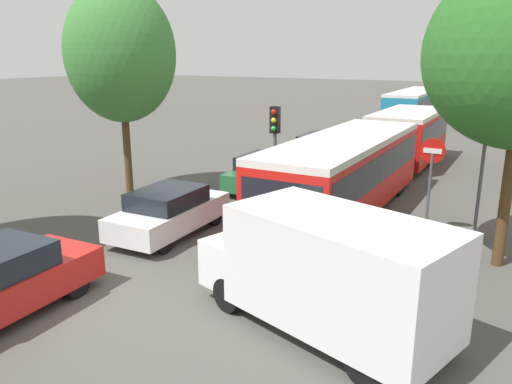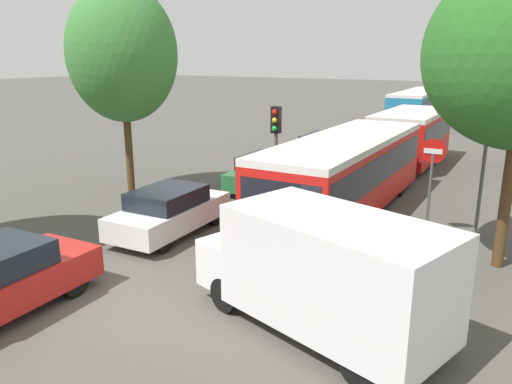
{
  "view_description": "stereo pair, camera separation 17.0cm",
  "coord_description": "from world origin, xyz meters",
  "px_view_note": "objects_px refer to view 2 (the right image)",
  "views": [
    {
      "loc": [
        7.27,
        -6.84,
        5.05
      ],
      "look_at": [
        0.2,
        5.29,
        1.2
      ],
      "focal_mm": 35.0,
      "sensor_mm": 36.0,
      "label": 1
    },
    {
      "loc": [
        7.42,
        -6.76,
        5.05
      ],
      "look_at": [
        0.2,
        5.29,
        1.2
      ],
      "focal_mm": 35.0,
      "sensor_mm": 36.0,
      "label": 2
    }
  ],
  "objects_px": {
    "queued_car_tan": "(325,150)",
    "traffic_light": "(276,133)",
    "articulated_bus": "(378,152)",
    "queued_car_white": "(170,211)",
    "white_van": "(325,270)",
    "no_entry_sign": "(431,172)",
    "queued_car_blue": "(361,137)",
    "queued_car_green": "(266,172)",
    "tree_left_mid": "(122,54)",
    "direction_sign_post": "(486,149)",
    "city_bus_rear": "(419,104)"
  },
  "relations": [
    {
      "from": "queued_car_tan",
      "to": "traffic_light",
      "type": "relative_size",
      "value": 1.31
    },
    {
      "from": "articulated_bus",
      "to": "queued_car_white",
      "type": "relative_size",
      "value": 4.18
    },
    {
      "from": "white_van",
      "to": "no_entry_sign",
      "type": "bearing_deg",
      "value": -78.02
    },
    {
      "from": "queued_car_white",
      "to": "queued_car_blue",
      "type": "distance_m",
      "value": 16.07
    },
    {
      "from": "articulated_bus",
      "to": "no_entry_sign",
      "type": "xyz_separation_m",
      "value": [
        2.93,
        -4.48,
        0.43
      ]
    },
    {
      "from": "queued_car_green",
      "to": "tree_left_mid",
      "type": "bearing_deg",
      "value": 126.12
    },
    {
      "from": "no_entry_sign",
      "to": "tree_left_mid",
      "type": "relative_size",
      "value": 0.38
    },
    {
      "from": "queued_car_blue",
      "to": "white_van",
      "type": "bearing_deg",
      "value": -165.81
    },
    {
      "from": "traffic_light",
      "to": "no_entry_sign",
      "type": "bearing_deg",
      "value": 76.03
    },
    {
      "from": "queued_car_tan",
      "to": "queued_car_white",
      "type": "bearing_deg",
      "value": 176.12
    },
    {
      "from": "no_entry_sign",
      "to": "direction_sign_post",
      "type": "height_order",
      "value": "direction_sign_post"
    },
    {
      "from": "white_van",
      "to": "no_entry_sign",
      "type": "height_order",
      "value": "no_entry_sign"
    },
    {
      "from": "queued_car_blue",
      "to": "direction_sign_post",
      "type": "xyz_separation_m",
      "value": [
        7.55,
        -11.58,
        1.86
      ]
    },
    {
      "from": "no_entry_sign",
      "to": "queued_car_tan",
      "type": "bearing_deg",
      "value": -138.56
    },
    {
      "from": "articulated_bus",
      "to": "queued_car_tan",
      "type": "bearing_deg",
      "value": -129.29
    },
    {
      "from": "queued_car_green",
      "to": "tree_left_mid",
      "type": "xyz_separation_m",
      "value": [
        -3.96,
        -3.24,
        4.41
      ]
    },
    {
      "from": "queued_car_blue",
      "to": "white_van",
      "type": "distance_m",
      "value": 19.6
    },
    {
      "from": "white_van",
      "to": "direction_sign_post",
      "type": "distance_m",
      "value": 7.44
    },
    {
      "from": "articulated_bus",
      "to": "direction_sign_post",
      "type": "distance_m",
      "value": 5.75
    },
    {
      "from": "direction_sign_post",
      "to": "queued_car_blue",
      "type": "bearing_deg",
      "value": -48.26
    },
    {
      "from": "city_bus_rear",
      "to": "queued_car_tan",
      "type": "relative_size",
      "value": 2.54
    },
    {
      "from": "direction_sign_post",
      "to": "queued_car_green",
      "type": "bearing_deg",
      "value": -1.08
    },
    {
      "from": "white_van",
      "to": "direction_sign_post",
      "type": "height_order",
      "value": "direction_sign_post"
    },
    {
      "from": "queued_car_tan",
      "to": "no_entry_sign",
      "type": "distance_m",
      "value": 9.59
    },
    {
      "from": "articulated_bus",
      "to": "city_bus_rear",
      "type": "bearing_deg",
      "value": -171.67
    },
    {
      "from": "queued_car_white",
      "to": "white_van",
      "type": "height_order",
      "value": "white_van"
    },
    {
      "from": "articulated_bus",
      "to": "tree_left_mid",
      "type": "distance_m",
      "value": 10.16
    },
    {
      "from": "city_bus_rear",
      "to": "direction_sign_post",
      "type": "bearing_deg",
      "value": -165.13
    },
    {
      "from": "direction_sign_post",
      "to": "tree_left_mid",
      "type": "height_order",
      "value": "tree_left_mid"
    },
    {
      "from": "queued_car_green",
      "to": "direction_sign_post",
      "type": "distance_m",
      "value": 8.13
    },
    {
      "from": "queued_car_green",
      "to": "queued_car_tan",
      "type": "distance_m",
      "value": 5.12
    },
    {
      "from": "queued_car_blue",
      "to": "no_entry_sign",
      "type": "xyz_separation_m",
      "value": [
        6.3,
        -12.27,
        1.18
      ]
    },
    {
      "from": "city_bus_rear",
      "to": "traffic_light",
      "type": "xyz_separation_m",
      "value": [
        1.18,
        -25.52,
        1.1
      ]
    },
    {
      "from": "queued_car_white",
      "to": "queued_car_blue",
      "type": "relative_size",
      "value": 1.01
    },
    {
      "from": "queued_car_white",
      "to": "direction_sign_post",
      "type": "xyz_separation_m",
      "value": [
        7.69,
        4.49,
        1.85
      ]
    },
    {
      "from": "queued_car_blue",
      "to": "city_bus_rear",
      "type": "bearing_deg",
      "value": -2.41
    },
    {
      "from": "city_bus_rear",
      "to": "no_entry_sign",
      "type": "bearing_deg",
      "value": -168.12
    },
    {
      "from": "queued_car_blue",
      "to": "tree_left_mid",
      "type": "relative_size",
      "value": 0.54
    },
    {
      "from": "white_van",
      "to": "articulated_bus",
      "type": "bearing_deg",
      "value": -61.19
    },
    {
      "from": "white_van",
      "to": "no_entry_sign",
      "type": "xyz_separation_m",
      "value": [
        0.45,
        6.43,
        0.64
      ]
    },
    {
      "from": "queued_car_green",
      "to": "queued_car_blue",
      "type": "xyz_separation_m",
      "value": [
        0.25,
        10.24,
        -0.0
      ]
    },
    {
      "from": "white_van",
      "to": "traffic_light",
      "type": "distance_m",
      "value": 8.55
    },
    {
      "from": "city_bus_rear",
      "to": "queued_car_blue",
      "type": "height_order",
      "value": "city_bus_rear"
    },
    {
      "from": "queued_car_blue",
      "to": "direction_sign_post",
      "type": "height_order",
      "value": "direction_sign_post"
    },
    {
      "from": "direction_sign_post",
      "to": "queued_car_white",
      "type": "bearing_deg",
      "value": 38.91
    },
    {
      "from": "direction_sign_post",
      "to": "traffic_light",
      "type": "bearing_deg",
      "value": 10.31
    },
    {
      "from": "queued_car_green",
      "to": "queued_car_tan",
      "type": "bearing_deg",
      "value": -6.0
    },
    {
      "from": "white_van",
      "to": "traffic_light",
      "type": "height_order",
      "value": "traffic_light"
    },
    {
      "from": "city_bus_rear",
      "to": "queued_car_white",
      "type": "height_order",
      "value": "city_bus_rear"
    },
    {
      "from": "articulated_bus",
      "to": "direction_sign_post",
      "type": "height_order",
      "value": "direction_sign_post"
    }
  ]
}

